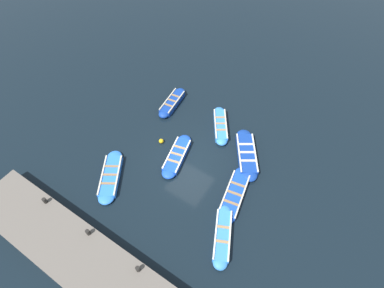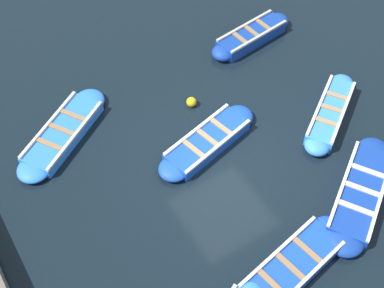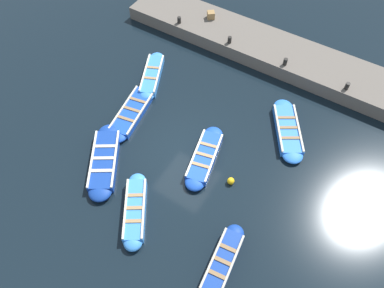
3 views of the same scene
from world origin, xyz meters
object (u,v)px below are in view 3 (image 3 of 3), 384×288
object	(u,v)px
boat_centre	(135,210)
wooden_crate	(211,15)
bollard_south	(347,86)
boat_end_of_row	(288,130)
boat_tucked	(205,157)
boat_near_quay	(133,112)
bollard_mid_north	(230,40)
boat_outer_left	(152,76)
bollard_north	(179,20)
boat_outer_right	(222,263)
boat_far_corner	(105,161)
bollard_mid_south	(285,62)
buoy_orange_near	(231,181)

from	to	relation	value
boat_centre	wooden_crate	bearing A→B (deg)	-163.90
boat_centre	bollard_south	bearing A→B (deg)	154.36
boat_centre	boat_end_of_row	bearing A→B (deg)	153.41
boat_tucked	boat_near_quay	bearing A→B (deg)	-95.78
bollard_mid_north	wooden_crate	xyz separation A→B (m)	(-1.27, -1.86, 0.02)
boat_outer_left	bollard_north	world-z (taller)	bollard_north
boat_outer_left	bollard_mid_north	size ratio (longest dim) A/B	9.65
bollard_north	bollard_south	world-z (taller)	same
boat_outer_right	wooden_crate	size ratio (longest dim) A/B	8.35
boat_far_corner	boat_outer_left	bearing A→B (deg)	-166.31
boat_outer_right	bollard_north	size ratio (longest dim) A/B	9.10
boat_tucked	bollard_mid_north	distance (m)	6.92
boat_near_quay	boat_outer_right	bearing A→B (deg)	60.52
boat_outer_right	bollard_mid_south	xyz separation A→B (m)	(-9.98, -2.15, 0.70)
bollard_north	bollard_south	distance (m)	9.27
boat_end_of_row	buoy_orange_near	xyz separation A→B (m)	(3.66, -0.90, -0.01)
bollard_mid_north	boat_near_quay	bearing A→B (deg)	-16.13
boat_tucked	bollard_mid_south	xyz separation A→B (m)	(-6.45, 0.70, 0.73)
boat_outer_left	boat_far_corner	xyz separation A→B (m)	(5.19, 1.26, 0.00)
bollard_mid_south	buoy_orange_near	world-z (taller)	bollard_mid_south
boat_outer_right	boat_far_corner	world-z (taller)	boat_outer_right
boat_outer_right	boat_centre	bearing A→B (deg)	-90.02
boat_outer_right	boat_outer_left	xyz separation A→B (m)	(-6.33, -7.58, -0.01)
bollard_south	boat_tucked	bearing A→B (deg)	-30.41
boat_end_of_row	bollard_mid_north	size ratio (longest dim) A/B	10.11
boat_outer_right	boat_end_of_row	distance (m)	6.79
boat_end_of_row	bollard_mid_north	distance (m)	5.81
bollard_mid_south	bollard_south	xyz separation A→B (m)	(0.00, 3.09, 0.00)
boat_tucked	boat_far_corner	bearing A→B (deg)	-55.42
boat_far_corner	boat_end_of_row	bearing A→B (deg)	133.90
boat_near_quay	buoy_orange_near	world-z (taller)	boat_near_quay
boat_tucked	bollard_south	bearing A→B (deg)	149.59
bollard_south	boat_end_of_row	bearing A→B (deg)	-23.58
boat_far_corner	bollard_mid_south	xyz separation A→B (m)	(-8.85, 4.17, 0.71)
boat_outer_right	bollard_south	world-z (taller)	bollard_south
boat_centre	boat_far_corner	xyz separation A→B (m)	(-1.13, -2.47, -0.00)
boat_tucked	boat_end_of_row	world-z (taller)	boat_tucked
boat_outer_left	boat_tucked	world-z (taller)	boat_outer_left
boat_outer_right	boat_centre	size ratio (longest dim) A/B	1.02
bollard_mid_north	boat_outer_right	bearing A→B (deg)	27.68
boat_near_quay	boat_tucked	bearing A→B (deg)	84.22
wooden_crate	boat_centre	bearing A→B (deg)	16.10
boat_outer_left	boat_far_corner	world-z (taller)	boat_far_corner
boat_far_corner	buoy_orange_near	bearing A→B (deg)	111.77
boat_centre	bollard_south	size ratio (longest dim) A/B	8.91
boat_tucked	bollard_mid_north	world-z (taller)	bollard_mid_north
boat_centre	boat_tucked	bearing A→B (deg)	164.15
boat_end_of_row	bollard_south	size ratio (longest dim) A/B	10.11
boat_outer_right	boat_near_quay	size ratio (longest dim) A/B	0.82
boat_tucked	buoy_orange_near	distance (m)	1.55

